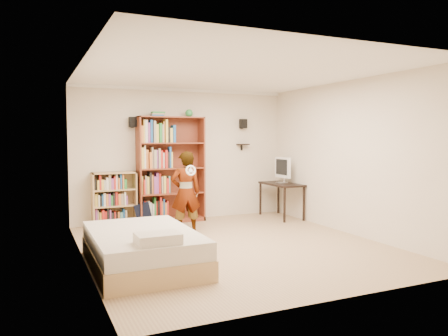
% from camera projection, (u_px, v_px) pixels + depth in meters
% --- Properties ---
extents(ground, '(4.50, 5.00, 0.01)m').
position_uv_depth(ground, '(234.00, 246.00, 6.85)').
color(ground, tan).
rests_on(ground, ground).
extents(room_shell, '(4.52, 5.02, 2.71)m').
position_uv_depth(room_shell, '(235.00, 134.00, 6.73)').
color(room_shell, beige).
rests_on(room_shell, ground).
extents(crown_molding, '(4.50, 5.00, 0.06)m').
position_uv_depth(crown_molding, '(235.00, 74.00, 6.67)').
color(crown_molding, white).
rests_on(crown_molding, room_shell).
extents(speaker_left, '(0.14, 0.12, 0.20)m').
position_uv_depth(speaker_left, '(133.00, 122.00, 8.47)').
color(speaker_left, black).
rests_on(speaker_left, room_shell).
extents(speaker_right, '(0.14, 0.12, 0.20)m').
position_uv_depth(speaker_right, '(243.00, 124.00, 9.45)').
color(speaker_right, black).
rests_on(speaker_right, room_shell).
extents(wall_shelf, '(0.25, 0.16, 0.02)m').
position_uv_depth(wall_shelf, '(243.00, 144.00, 9.49)').
color(wall_shelf, black).
rests_on(wall_shelf, room_shell).
extents(tall_bookshelf, '(1.34, 0.39, 2.12)m').
position_uv_depth(tall_bookshelf, '(171.00, 170.00, 8.75)').
color(tall_bookshelf, brown).
rests_on(tall_bookshelf, ground).
extents(low_bookshelf, '(0.83, 0.31, 1.04)m').
position_uv_depth(low_bookshelf, '(114.00, 199.00, 8.37)').
color(low_bookshelf, tan).
rests_on(low_bookshelf, ground).
extents(computer_desk, '(0.54, 1.08, 0.73)m').
position_uv_depth(computer_desk, '(281.00, 200.00, 9.27)').
color(computer_desk, black).
rests_on(computer_desk, ground).
extents(imac, '(0.11, 0.55, 0.55)m').
position_uv_depth(imac, '(282.00, 170.00, 9.31)').
color(imac, white).
rests_on(imac, computer_desk).
extents(daybed, '(1.31, 2.02, 0.60)m').
position_uv_depth(daybed, '(143.00, 244.00, 5.75)').
color(daybed, beige).
rests_on(daybed, ground).
extents(person, '(0.57, 0.41, 1.46)m').
position_uv_depth(person, '(186.00, 192.00, 7.72)').
color(person, black).
rests_on(person, ground).
extents(wii_wheel, '(0.19, 0.07, 0.19)m').
position_uv_depth(wii_wheel, '(191.00, 170.00, 7.45)').
color(wii_wheel, white).
rests_on(wii_wheel, person).
extents(navy_bag, '(0.37, 0.28, 0.45)m').
position_uv_depth(navy_bag, '(144.00, 214.00, 8.48)').
color(navy_bag, black).
rests_on(navy_bag, ground).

